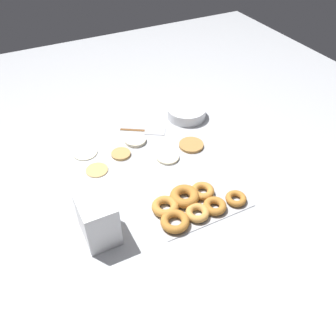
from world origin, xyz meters
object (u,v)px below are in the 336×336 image
Objects in this scene: pancake_0 at (168,157)px; container_stack at (98,219)px; pancake_5 at (191,145)px; spatula at (150,131)px; pancake_2 at (121,154)px; pancake_3 at (97,170)px; batter_bowl at (186,112)px; pancake_1 at (136,140)px; pancake_4 at (85,152)px; donut_tray at (193,204)px.

container_stack is at bearing -146.10° from pancake_0.
container_stack reaches higher than pancake_5.
container_stack reaches higher than pancake_0.
spatula is at bearing 86.27° from pancake_0.
pancake_2 reaches higher than pancake_3.
pancake_5 is 0.25m from batter_bowl.
pancake_3 is (-0.23, -0.11, -0.00)m from pancake_1.
pancake_0 is 0.92× the size of pancake_4.
pancake_2 is 0.44m from donut_tray.
pancake_5 is at bearing 61.02° from donut_tray.
batter_bowl reaches higher than pancake_3.
pancake_3 is 0.46× the size of spatula.
pancake_1 is 0.91× the size of pancake_4.
pancake_4 is (-0.24, 0.02, -0.00)m from pancake_1.
pancake_2 is at bearing -31.27° from pancake_4.
pancake_4 reaches higher than spatula.
pancake_0 is 0.21m from pancake_2.
pancake_4 is at bearing 94.35° from pancake_3.
pancake_2 is 0.22m from spatula.
pancake_2 reaches higher than spatula.
pancake_1 is at bearing 26.13° from pancake_3.
container_stack is (-0.32, -0.45, 0.08)m from pancake_1.
pancake_5 is at bearing -113.82° from batter_bowl.
pancake_5 is (0.44, -0.04, 0.00)m from pancake_3.
pancake_3 is at bearing -85.65° from pancake_4.
container_stack reaches higher than spatula.
batter_bowl is at bearing 5.36° from pancake_4.
pancake_1 is 0.25m from pancake_3.
pancake_0 is 0.31m from pancake_3.
pancake_2 is 0.50× the size of container_stack.
donut_tray is (-0.05, -0.31, 0.01)m from pancake_0.
pancake_4 is at bearing 79.66° from container_stack.
spatula is (0.09, 0.05, -0.01)m from pancake_1.
pancake_0 is at bearing -11.71° from pancake_3.
pancake_5 is 0.62m from container_stack.
pancake_1 reaches higher than pancake_0.
pancake_2 is 0.79× the size of pancake_4.
pancake_1 is at bearing -121.38° from spatula.
pancake_3 is at bearing 175.35° from pancake_5.
donut_tray is 2.18× the size of container_stack.
donut_tray is 1.92× the size of batter_bowl.
batter_bowl is at bearing 39.76° from spatula.
donut_tray is 0.63m from batter_bowl.
pancake_1 is 0.32m from batter_bowl.
container_stack reaches higher than donut_tray.
pancake_4 is at bearing 159.21° from pancake_5.
pancake_1 is 0.11m from spatula.
pancake_5 is at bearing -34.52° from pancake_1.
pancake_4 is (-0.14, 0.09, -0.00)m from pancake_2.
batter_bowl is 1.13× the size of container_stack.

